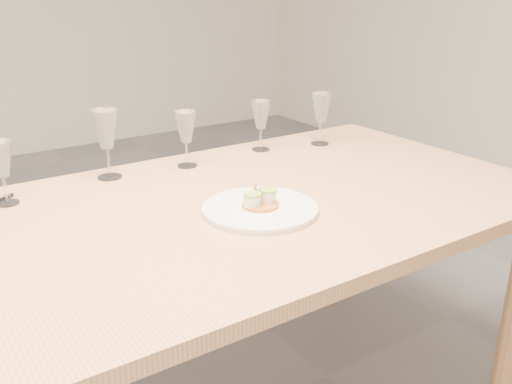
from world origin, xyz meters
TOP-DOWN VIEW (x-y plane):
  - dining_table at (0.00, 0.00)m, footprint 2.40×1.00m
  - dinner_plate at (0.31, -0.09)m, footprint 0.31×0.31m
  - recipe_sheet at (0.33, -0.09)m, footprint 0.31×0.31m
  - wine_glass_0 at (-0.23, 0.34)m, footprint 0.07×0.07m
  - wine_glass_1 at (0.08, 0.40)m, footprint 0.09×0.09m
  - wine_glass_2 at (0.34, 0.37)m, footprint 0.07×0.07m
  - wine_glass_3 at (0.65, 0.39)m, footprint 0.07×0.07m
  - wine_glass_4 at (0.88, 0.33)m, footprint 0.08×0.08m

SIDE VIEW (x-z plane):
  - dining_table at x=0.00m, z-range 0.31..1.06m
  - recipe_sheet at x=0.33m, z-range 0.75..0.75m
  - dinner_plate at x=0.31m, z-range 0.72..0.80m
  - wine_glass_0 at x=-0.23m, z-range 0.79..0.96m
  - wine_glass_3 at x=0.65m, z-range 0.79..0.96m
  - wine_glass_2 at x=0.34m, z-range 0.79..0.97m
  - wine_glass_4 at x=0.88m, z-range 0.79..0.98m
  - wine_glass_1 at x=0.08m, z-range 0.79..1.01m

